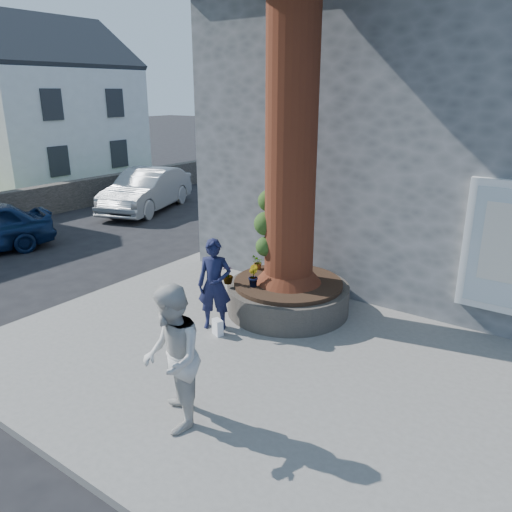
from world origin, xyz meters
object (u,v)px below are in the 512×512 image
Objects in this scene: man at (215,285)px; car_silver at (147,190)px; planter at (288,296)px; woman at (172,358)px.

man reaches higher than car_silver.
planter is 10.02m from car_silver.
planter is 0.51× the size of car_silver.
planter is at bearing -46.96° from car_silver.
planter is at bearing 34.02° from man.
woman is (0.67, -3.72, 0.64)m from planter.
woman is at bearing -79.83° from planter.
car_silver reaches higher than planter.
woman is 12.69m from car_silver.
planter is 1.42× the size of man.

